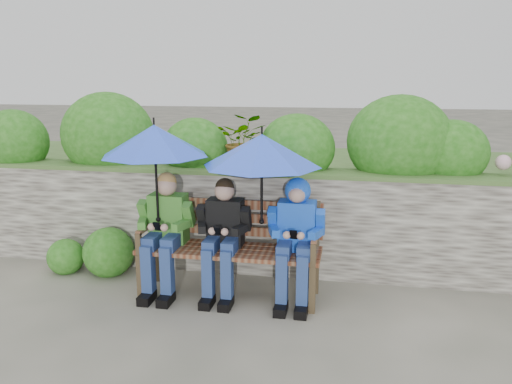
% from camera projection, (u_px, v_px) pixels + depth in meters
% --- Properties ---
extents(ground, '(60.00, 60.00, 0.00)m').
position_uv_depth(ground, '(254.00, 300.00, 4.37)').
color(ground, '#55564A').
rests_on(ground, ground).
extents(garden_backdrop, '(8.00, 2.85, 1.80)m').
position_uv_depth(garden_backdrop, '(279.00, 193.00, 5.78)').
color(garden_backdrop, '#4C463E').
rests_on(garden_backdrop, ground).
extents(park_bench, '(1.61, 0.47, 0.85)m').
position_uv_depth(park_bench, '(231.00, 241.00, 4.43)').
color(park_bench, '#433621').
rests_on(park_bench, ground).
extents(boy_left, '(0.49, 0.57, 1.08)m').
position_uv_depth(boy_left, '(165.00, 227.00, 4.44)').
color(boy_left, '#2E7120').
rests_on(boy_left, ground).
extents(boy_middle, '(0.47, 0.54, 1.05)m').
position_uv_depth(boy_middle, '(223.00, 232.00, 4.35)').
color(boy_middle, black).
rests_on(boy_middle, ground).
extents(boy_right, '(0.48, 0.58, 1.08)m').
position_uv_depth(boy_right, '(296.00, 230.00, 4.23)').
color(boy_right, '#052BBB').
rests_on(boy_right, ground).
extents(umbrella_left, '(0.94, 0.94, 0.92)m').
position_uv_depth(umbrella_left, '(155.00, 140.00, 4.26)').
color(umbrella_left, blue).
rests_on(umbrella_left, ground).
extents(umbrella_right, '(1.01, 1.01, 0.83)m').
position_uv_depth(umbrella_right, '(262.00, 150.00, 4.13)').
color(umbrella_right, blue).
rests_on(umbrella_right, ground).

